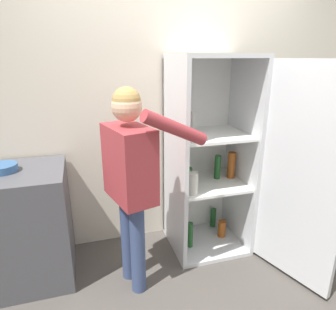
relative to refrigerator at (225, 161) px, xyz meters
name	(u,v)px	position (x,y,z in m)	size (l,w,h in m)	color
ground_plane	(208,293)	(-0.36, -0.52, -0.87)	(12.00, 12.00, 0.00)	#4C4742
wall_back	(171,109)	(-0.36, 0.46, 0.40)	(7.00, 0.06, 2.55)	beige
refrigerator	(225,161)	(0.00, 0.00, 0.00)	(0.94, 1.27, 1.77)	silver
person	(131,169)	(-0.87, -0.24, 0.11)	(0.71, 0.57, 1.56)	#384770
counter	(27,226)	(-1.67, 0.09, -0.41)	(0.65, 0.64, 0.93)	#4C4C51
bowl	(2,168)	(-1.77, 0.11, 0.09)	(0.21, 0.21, 0.06)	#335B8E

